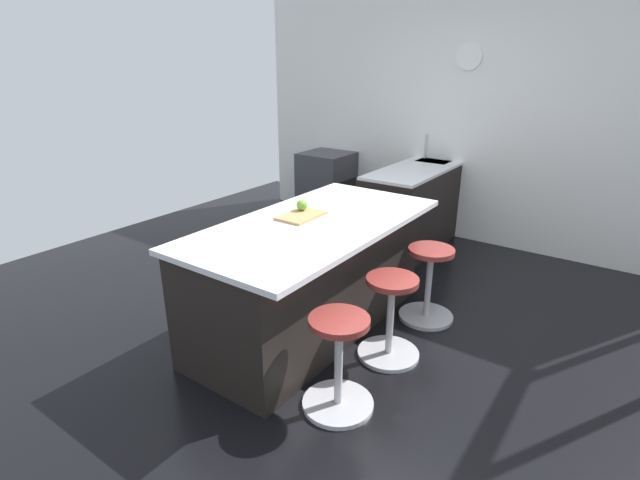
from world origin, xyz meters
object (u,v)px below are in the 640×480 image
stool_near_camera (338,366)px  cutting_board (301,216)px  apple_green (302,205)px  oven_range (327,186)px  stool_middle (390,320)px  kitchen_island (310,275)px  stool_by_window (428,286)px

stool_near_camera → cutting_board: cutting_board is taller
cutting_board → apple_green: (-0.08, -0.06, 0.05)m
oven_range → apple_green: 2.66m
stool_middle → cutting_board: (-0.03, -0.80, 0.61)m
stool_near_camera → stool_middle: bearing=180.0°
kitchen_island → stool_near_camera: 0.97m
stool_by_window → apple_green: bearing=-57.6°
oven_range → stool_near_camera: size_ratio=1.41×
oven_range → stool_by_window: (1.71, 2.18, -0.14)m
cutting_board → oven_range: bearing=-149.4°
stool_by_window → apple_green: 1.21m
stool_middle → stool_near_camera: same height
stool_middle → apple_green: size_ratio=7.27×
stool_middle → apple_green: bearing=-97.5°
oven_range → kitchen_island: kitchen_island is taller
stool_by_window → stool_near_camera: same height
oven_range → cutting_board: 2.75m
oven_range → apple_green: size_ratio=10.25×
kitchen_island → cutting_board: (-0.03, -0.10, 0.45)m
stool_by_window → stool_near_camera: (1.31, 0.00, 0.00)m
cutting_board → apple_green: size_ratio=4.26×
stool_middle → stool_near_camera: 0.66m
stool_by_window → kitchen_island: bearing=-46.9°
oven_range → stool_middle: (2.36, 2.18, -0.14)m
oven_range → stool_by_window: 2.77m
kitchen_island → apple_green: 0.54m
stool_by_window → stool_middle: 0.66m
stool_by_window → stool_near_camera: size_ratio=1.00×
stool_middle → stool_by_window: bearing=180.0°
oven_range → cutting_board: cutting_board is taller
stool_near_camera → cutting_board: 1.21m
stool_by_window → cutting_board: size_ratio=1.71×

